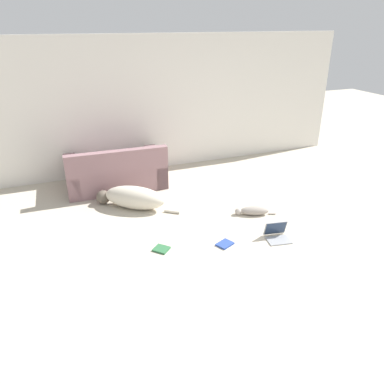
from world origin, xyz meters
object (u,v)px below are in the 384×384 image
object	(u,v)px
laptop_open	(277,233)
dog	(132,198)
couch	(116,173)
book_blue	(225,244)
book_green	(161,249)
cat	(253,211)

from	to	relation	value
laptop_open	dog	bearing A→B (deg)	144.97
couch	laptop_open	size ratio (longest dim) A/B	4.82
dog	book_blue	distance (m)	1.72
book_green	cat	bearing A→B (deg)	14.68
cat	book_blue	distance (m)	0.96
book_green	book_blue	distance (m)	0.82
laptop_open	book_green	world-z (taller)	laptop_open
couch	laptop_open	world-z (taller)	couch
couch	book_blue	distance (m)	2.57
book_blue	dog	bearing A→B (deg)	120.25
cat	laptop_open	size ratio (longest dim) A/B	1.71
couch	book_blue	world-z (taller)	couch
dog	book_blue	xyz separation A→B (m)	(0.86, -1.48, -0.16)
cat	laptop_open	xyz separation A→B (m)	(-0.03, -0.69, 0.01)
dog	book_green	size ratio (longest dim) A/B	4.72
dog	laptop_open	xyz separation A→B (m)	(1.58, -1.58, -0.10)
laptop_open	book_blue	bearing A→B (deg)	-177.70
book_green	book_blue	xyz separation A→B (m)	(0.80, -0.19, -0.00)
laptop_open	couch	bearing A→B (deg)	133.62
book_green	book_blue	world-z (taller)	same
cat	book_green	size ratio (longest dim) A/B	2.38
cat	book_green	world-z (taller)	cat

